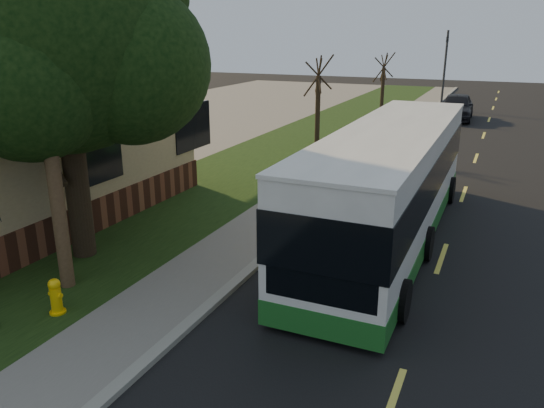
# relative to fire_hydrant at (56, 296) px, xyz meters

# --- Properties ---
(ground) EXTENTS (120.00, 120.00, 0.00)m
(ground) POSITION_rel_fire_hydrant_xyz_m (2.60, 0.00, -0.43)
(ground) COLOR black
(ground) RESTS_ON ground
(road) EXTENTS (8.00, 80.00, 0.01)m
(road) POSITION_rel_fire_hydrant_xyz_m (6.60, 10.00, -0.43)
(road) COLOR black
(road) RESTS_ON ground
(curb) EXTENTS (0.25, 80.00, 0.12)m
(curb) POSITION_rel_fire_hydrant_xyz_m (2.60, 10.00, -0.37)
(curb) COLOR gray
(curb) RESTS_ON ground
(sidewalk) EXTENTS (2.00, 80.00, 0.08)m
(sidewalk) POSITION_rel_fire_hydrant_xyz_m (1.60, 10.00, -0.39)
(sidewalk) COLOR slate
(sidewalk) RESTS_ON ground
(grass_verge) EXTENTS (5.00, 80.00, 0.07)m
(grass_verge) POSITION_rel_fire_hydrant_xyz_m (-1.90, 10.00, -0.40)
(grass_verge) COLOR black
(grass_verge) RESTS_ON ground
(building_lot) EXTENTS (15.00, 80.00, 0.04)m
(building_lot) POSITION_rel_fire_hydrant_xyz_m (-11.90, 10.00, -0.41)
(building_lot) COLOR slate
(building_lot) RESTS_ON ground
(fire_hydrant) EXTENTS (0.32, 0.32, 0.74)m
(fire_hydrant) POSITION_rel_fire_hydrant_xyz_m (0.00, 0.00, 0.00)
(fire_hydrant) COLOR yellow
(fire_hydrant) RESTS_ON grass_verge
(utility_pole) EXTENTS (2.86, 3.21, 9.07)m
(utility_pole) POSITION_rel_fire_hydrant_xyz_m (-0.71, 0.99, 4.20)
(utility_pole) COLOR #473321
(utility_pole) RESTS_ON ground
(leafy_tree) EXTENTS (6.30, 6.00, 7.80)m
(leafy_tree) POSITION_rel_fire_hydrant_xyz_m (-1.57, 2.65, 4.73)
(leafy_tree) COLOR black
(leafy_tree) RESTS_ON grass_verge
(bare_tree_near) EXTENTS (1.38, 1.21, 4.31)m
(bare_tree_near) POSITION_rel_fire_hydrant_xyz_m (-0.90, 18.00, 1.72)
(bare_tree_near) COLOR black
(bare_tree_near) RESTS_ON grass_verge
(bare_tree_far) EXTENTS (1.38, 1.21, 4.03)m
(bare_tree_far) POSITION_rel_fire_hydrant_xyz_m (-0.40, 30.00, 1.57)
(bare_tree_far) COLOR black
(bare_tree_far) RESTS_ON grass_verge
(traffic_signal) EXTENTS (0.18, 0.22, 5.50)m
(traffic_signal) POSITION_rel_fire_hydrant_xyz_m (3.10, 34.00, 2.73)
(traffic_signal) COLOR #2D2D30
(traffic_signal) RESTS_ON ground
(transit_bus) EXTENTS (2.60, 11.29, 3.06)m
(transit_bus) POSITION_rel_fire_hydrant_xyz_m (5.06, 6.69, 1.20)
(transit_bus) COLOR silver
(transit_bus) RESTS_ON ground
(dumpster) EXTENTS (1.55, 1.38, 1.15)m
(dumpster) POSITION_rel_fire_hydrant_xyz_m (-5.80, 5.76, 0.18)
(dumpster) COLOR black
(dumpster) RESTS_ON building_lot
(distant_car) EXTENTS (2.13, 4.97, 1.67)m
(distant_car) POSITION_rel_fire_hydrant_xyz_m (4.60, 29.14, 0.40)
(distant_car) COLOR black
(distant_car) RESTS_ON ground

